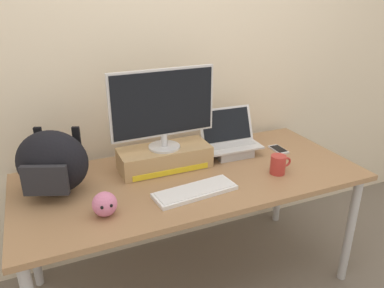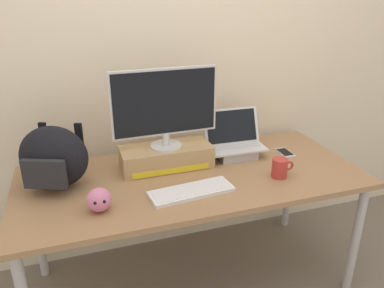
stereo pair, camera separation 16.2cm
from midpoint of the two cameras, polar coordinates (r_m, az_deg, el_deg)
The scene contains 11 objects.
ground_plane at distance 2.44m, azimuth 2.03°, elevation -20.14°, with size 20.00×20.00×0.00m, color #70665B.
back_wall at distance 2.30m, azimuth -1.99°, elevation 13.69°, with size 7.00×0.10×2.60m, color beige.
desk at distance 2.05m, azimuth 2.28°, elevation -6.35°, with size 1.84×0.81×0.73m.
toner_box_yellow at distance 2.08m, azimuth -1.72°, elevation -2.00°, with size 0.51×0.21×0.12m.
desktop_monitor at distance 1.98m, azimuth -1.80°, elevation 5.74°, with size 0.58×0.17×0.44m.
open_laptop at distance 2.26m, azimuth 8.54°, elevation -0.38°, with size 0.35×0.23×0.27m.
external_keyboard at distance 1.84m, azimuth 2.47°, elevation -7.29°, with size 0.43×0.18×0.02m.
messenger_backpack at distance 1.93m, azimuth -18.17°, elevation -2.02°, with size 0.40×0.33×0.32m.
coffee_mug at distance 2.05m, azimuth 15.55°, elevation -3.59°, with size 0.13×0.08×0.10m.
cell_phone at distance 2.36m, azimuth 15.94°, elevation -1.32°, with size 0.07×0.14×0.01m.
plush_toy at distance 1.72m, azimuth -11.41°, elevation -8.43°, with size 0.11×0.11×0.11m.
Camera 2 is at (-0.56, -1.71, 1.65)m, focal length 34.87 mm.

